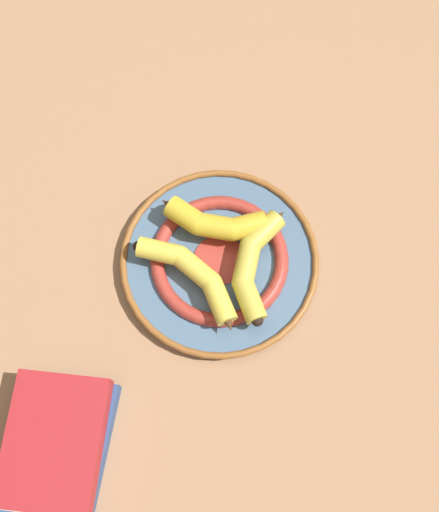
% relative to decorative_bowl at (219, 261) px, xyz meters
% --- Properties ---
extents(ground_plane, '(2.80, 2.80, 0.00)m').
position_rel_decorative_bowl_xyz_m(ground_plane, '(0.03, 0.01, -0.01)').
color(ground_plane, '#A87A56').
extents(decorative_bowl, '(0.31, 0.31, 0.03)m').
position_rel_decorative_bowl_xyz_m(decorative_bowl, '(0.00, 0.00, 0.00)').
color(decorative_bowl, slate).
rests_on(decorative_bowl, ground_plane).
extents(banana_a, '(0.09, 0.18, 0.03)m').
position_rel_decorative_bowl_xyz_m(banana_a, '(-0.05, -0.01, 0.03)').
color(banana_a, gold).
rests_on(banana_a, decorative_bowl).
extents(banana_b, '(0.20, 0.08, 0.03)m').
position_rel_decorative_bowl_xyz_m(banana_b, '(0.02, 0.05, 0.03)').
color(banana_b, yellow).
rests_on(banana_b, decorative_bowl).
extents(banana_c, '(0.17, 0.09, 0.04)m').
position_rel_decorative_bowl_xyz_m(banana_c, '(0.03, -0.04, 0.03)').
color(banana_c, gold).
rests_on(banana_c, decorative_bowl).
extents(book_stack, '(0.20, 0.23, 0.06)m').
position_rel_decorative_bowl_xyz_m(book_stack, '(0.05, 0.35, 0.02)').
color(book_stack, '#2D4C84').
rests_on(book_stack, ground_plane).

